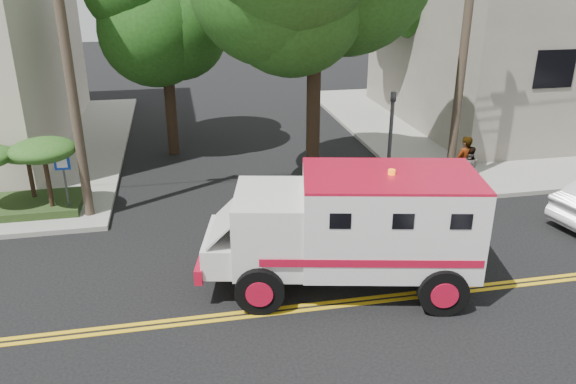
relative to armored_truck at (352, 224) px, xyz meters
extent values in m
plane|color=black|center=(-1.04, -0.72, -1.64)|extent=(100.00, 100.00, 0.00)
cube|color=gray|center=(12.46, 12.78, -1.57)|extent=(17.00, 17.00, 0.15)
cube|color=slate|center=(13.96, 13.28, 1.51)|extent=(14.00, 12.00, 6.00)
cylinder|color=#382D23|center=(-6.64, 5.28, 2.86)|extent=(0.28, 0.28, 9.00)
cylinder|color=#382D23|center=(5.26, 5.48, 2.86)|extent=(0.28, 0.28, 9.00)
cylinder|color=black|center=(0.46, 5.78, 1.86)|extent=(0.44, 0.44, 7.00)
cylinder|color=black|center=(-4.04, 11.28, 1.16)|extent=(0.44, 0.44, 5.60)
sphere|color=#193C10|center=(-4.04, 11.28, 3.96)|extent=(3.92, 3.92, 3.92)
sphere|color=#193C10|center=(-3.20, 10.72, 4.38)|extent=(3.36, 3.36, 3.36)
cylinder|color=black|center=(7.46, 15.28, 1.33)|extent=(0.44, 0.44, 5.95)
cylinder|color=#3F3F42|center=(2.76, 4.88, 0.16)|extent=(0.12, 0.12, 3.60)
imported|color=#3F3F42|center=(2.76, 4.88, 1.51)|extent=(0.15, 0.18, 0.90)
cylinder|color=#3F3F42|center=(-7.24, 5.48, -0.64)|extent=(0.06, 0.06, 2.00)
cube|color=#0C33A5|center=(-7.24, 5.42, 0.16)|extent=(0.45, 0.03, 0.45)
cube|color=#1E3314|center=(-8.54, 6.08, -1.37)|extent=(3.20, 2.00, 0.24)
cylinder|color=black|center=(-8.44, 6.48, -0.57)|extent=(0.14, 0.14, 1.36)
ellipsoid|color=#1C4A16|center=(-8.44, 6.48, 0.19)|extent=(1.55, 1.55, 0.54)
cylinder|color=black|center=(-7.74, 5.58, -0.41)|extent=(0.14, 0.14, 1.68)
ellipsoid|color=#1C4A16|center=(-7.74, 5.58, 0.53)|extent=(1.91, 1.91, 0.66)
cube|color=silver|center=(0.80, -0.17, 0.12)|extent=(4.32, 3.08, 2.12)
cube|color=silver|center=(-1.86, 0.39, -0.08)|extent=(2.04, 2.50, 1.71)
cube|color=black|center=(-2.63, 0.56, 0.38)|extent=(0.41, 1.69, 0.71)
cube|color=silver|center=(-2.89, 0.61, -0.58)|extent=(1.31, 2.16, 0.71)
cube|color=#B20D27|center=(-3.39, 0.72, -0.83)|extent=(0.63, 2.16, 0.35)
cube|color=#B20D27|center=(0.80, -0.17, 1.21)|extent=(4.32, 3.08, 0.06)
cylinder|color=black|center=(-2.29, -0.67, -1.09)|extent=(1.15, 0.55, 1.11)
cylinder|color=black|center=(-1.82, 1.54, -1.09)|extent=(1.15, 0.55, 1.11)
cylinder|color=black|center=(1.65, -1.50, -1.09)|extent=(1.15, 0.55, 1.11)
cylinder|color=black|center=(2.12, 0.70, -1.09)|extent=(1.15, 0.55, 1.11)
imported|color=gray|center=(5.32, 4.78, -0.53)|extent=(0.83, 0.71, 1.91)
imported|color=gray|center=(5.51, 4.78, -0.71)|extent=(0.91, 0.81, 1.56)
camera|label=1|loc=(-3.77, -11.22, 5.59)|focal=35.00mm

